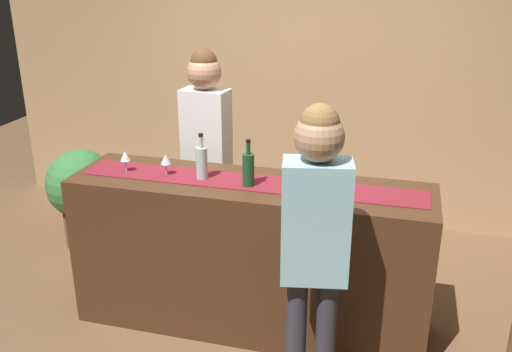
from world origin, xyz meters
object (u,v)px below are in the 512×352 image
Objects in this scene: customer_sipping at (315,231)px; wine_bottle_green at (248,169)px; wine_bottle_clear at (202,162)px; bartender at (206,140)px; wine_glass_near_customer at (166,160)px; potted_plant_tall at (82,191)px; wine_glass_mid_counter at (125,157)px.

wine_bottle_green is at bearing 120.45° from customer_sipping.
wine_bottle_clear is 0.62m from bartender.
bartender reaches higher than wine_glass_near_customer.
wine_glass_near_customer reaches higher than potted_plant_tall.
wine_bottle_green is 0.35× the size of potted_plant_tall.
customer_sipping is at bearing -31.89° from potted_plant_tall.
customer_sipping is (1.37, -0.62, -0.07)m from wine_glass_mid_counter.
wine_bottle_clear is 0.25m from wine_glass_near_customer.
wine_glass_near_customer is at bearing 175.62° from wine_bottle_green.
wine_glass_mid_counter is at bearing 144.66° from customer_sipping.
bartender is 1.37m from potted_plant_tall.
wine_glass_near_customer is at bearing 1.53° from wine_glass_mid_counter.
bartender reaches higher than wine_glass_mid_counter.
potted_plant_tall is at bearing 146.55° from wine_glass_near_customer.
wine_bottle_clear is 2.10× the size of wine_glass_mid_counter.
wine_bottle_clear reaches higher than wine_glass_near_customer.
potted_plant_tall is (-2.24, 1.39, -0.58)m from customer_sipping.
bartender is (0.35, 0.60, -0.04)m from wine_glass_mid_counter.
potted_plant_tall is (-1.72, 0.81, -0.66)m from wine_bottle_green.
wine_bottle_green is 0.78m from customer_sipping.
wine_bottle_green is 2.10× the size of wine_glass_mid_counter.
customer_sipping is (1.08, -0.63, -0.07)m from wine_glass_near_customer.
wine_glass_mid_counter is at bearing -41.51° from potted_plant_tall.
bartender is at bearing 107.25° from wine_bottle_clear.
wine_glass_mid_counter is 1.50m from customer_sipping.
customer_sipping is at bearing -30.18° from wine_glass_near_customer.
wine_glass_near_customer is at bearing 89.17° from bartender.
wine_bottle_clear reaches higher than wine_glass_mid_counter.
wine_bottle_green reaches higher than wine_glass_near_customer.
customer_sipping is at bearing -37.03° from wine_bottle_clear.
bartender is at bearing -7.91° from potted_plant_tall.
wine_bottle_clear is at bearing 0.22° from wine_glass_near_customer.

